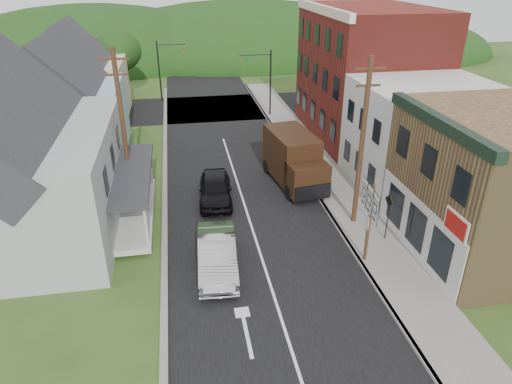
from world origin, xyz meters
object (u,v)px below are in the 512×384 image
silver_sedan (217,255)px  delivery_van (294,160)px  warning_sign (388,211)px  dark_sedan (215,189)px  route_sign_cluster (369,213)px

silver_sedan → delivery_van: 10.23m
silver_sedan → warning_sign: 8.81m
dark_sedan → warning_sign: size_ratio=1.85×
silver_sedan → route_sign_cluster: size_ratio=1.26×
warning_sign → delivery_van: bearing=105.8°
warning_sign → route_sign_cluster: bearing=-144.1°
silver_sedan → delivery_van: size_ratio=0.81×
warning_sign → dark_sedan: bearing=138.6°
silver_sedan → delivery_van: delivery_van is taller
silver_sedan → dark_sedan: bearing=88.7°
dark_sedan → route_sign_cluster: bearing=-45.0°
silver_sedan → route_sign_cluster: (6.93, -0.61, 1.89)m
silver_sedan → warning_sign: size_ratio=1.96×
silver_sedan → delivery_van: bearing=59.0°
delivery_van → route_sign_cluster: 9.16m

